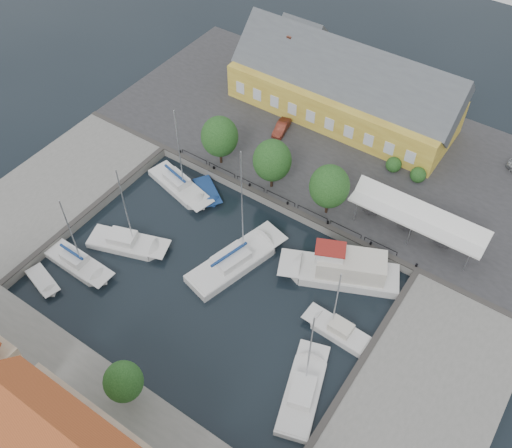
{
  "coord_description": "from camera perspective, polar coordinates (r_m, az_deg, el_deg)",
  "views": [
    {
      "loc": [
        22.13,
        -26.47,
        45.94
      ],
      "look_at": [
        0.0,
        6.0,
        1.5
      ],
      "focal_mm": 40.0,
      "sensor_mm": 36.0,
      "label": 1
    }
  ],
  "objects": [
    {
      "name": "center_sailboat",
      "position": [
        57.61,
        -2.13,
        -3.82
      ],
      "size": [
        6.0,
        11.54,
        15.02
      ],
      "color": "silver",
      "rests_on": "ground"
    },
    {
      "name": "quay_trees",
      "position": [
        61.23,
        1.63,
        6.37
      ],
      "size": [
        18.2,
        4.2,
        6.3
      ],
      "color": "black",
      "rests_on": "north_quay"
    },
    {
      "name": "east_quay",
      "position": [
        51.61,
        16.06,
        -16.78
      ],
      "size": [
        12.0,
        24.0,
        1.0
      ],
      "primitive_type": "cube",
      "color": "slate",
      "rests_on": "ground"
    },
    {
      "name": "tent_canopy",
      "position": [
        59.42,
        15.98,
        0.77
      ],
      "size": [
        14.0,
        4.0,
        2.83
      ],
      "color": "white",
      "rests_on": "north_quay"
    },
    {
      "name": "car_red",
      "position": [
        70.69,
        2.56,
        9.61
      ],
      "size": [
        1.98,
        3.82,
        1.2
      ],
      "primitive_type": "imported",
      "rotation": [
        0.0,
        0.0,
        0.2
      ],
      "color": "#5C2015",
      "rests_on": "north_quay"
    },
    {
      "name": "launch_nw",
      "position": [
        64.72,
        -4.88,
        3.18
      ],
      "size": [
        5.14,
        4.31,
        0.88
      ],
      "color": "navy",
      "rests_on": "ground"
    },
    {
      "name": "south_bank",
      "position": [
        50.84,
        -18.56,
        -19.98
      ],
      "size": [
        56.0,
        14.0,
        1.0
      ],
      "primitive_type": "cube",
      "color": "slate",
      "rests_on": "ground"
    },
    {
      "name": "west_boat_c",
      "position": [
        60.69,
        -12.78,
        -1.95
      ],
      "size": [
        8.9,
        5.33,
        11.56
      ],
      "color": "silver",
      "rests_on": "ground"
    },
    {
      "name": "launch_sw",
      "position": [
        60.22,
        -20.5,
        -5.45
      ],
      "size": [
        4.69,
        2.74,
        0.98
      ],
      "color": "silver",
      "rests_on": "ground"
    },
    {
      "name": "east_boat_b",
      "position": [
        53.71,
        8.14,
        -10.57
      ],
      "size": [
        6.57,
        2.42,
        9.1
      ],
      "color": "silver",
      "rests_on": "ground"
    },
    {
      "name": "north_quay",
      "position": [
        70.73,
        7.86,
        8.01
      ],
      "size": [
        56.0,
        26.0,
        1.0
      ],
      "primitive_type": "cube",
      "color": "#2D2D30",
      "rests_on": "ground"
    },
    {
      "name": "west_boat_a",
      "position": [
        65.43,
        -7.65,
        3.71
      ],
      "size": [
        9.47,
        4.68,
        12.1
      ],
      "color": "silver",
      "rests_on": "ground"
    },
    {
      "name": "west_quay",
      "position": [
        67.91,
        -19.54,
        3.1
      ],
      "size": [
        12.0,
        24.0,
        1.0
      ],
      "primitive_type": "cube",
      "color": "slate",
      "rests_on": "ground"
    },
    {
      "name": "trawler",
      "position": [
        56.76,
        8.78,
        -4.64
      ],
      "size": [
        12.21,
        8.06,
        5.0
      ],
      "color": "silver",
      "rests_on": "ground"
    },
    {
      "name": "quay_edge_fittings",
      "position": [
        58.97,
        -0.67,
        -1.04
      ],
      "size": [
        56.0,
        24.72,
        0.4
      ],
      "color": "#383533",
      "rests_on": "north_quay"
    },
    {
      "name": "warehouse",
      "position": [
        73.08,
        8.45,
        13.35
      ],
      "size": [
        28.56,
        14.0,
        9.55
      ],
      "color": "gold",
      "rests_on": "north_quay"
    },
    {
      "name": "west_boat_d",
      "position": [
        60.22,
        -17.32,
        -3.88
      ],
      "size": [
        7.99,
        2.57,
        10.65
      ],
      "color": "silver",
      "rests_on": "ground"
    },
    {
      "name": "east_boat_c",
      "position": [
        50.55,
        4.68,
        -16.46
      ],
      "size": [
        5.27,
        9.23,
        11.33
      ],
      "color": "silver",
      "rests_on": "ground"
    },
    {
      "name": "ground",
      "position": [
        57.46,
        -3.38,
        -4.7
      ],
      "size": [
        140.0,
        140.0,
        0.0
      ],
      "primitive_type": "plane",
      "color": "black",
      "rests_on": "ground"
    }
  ]
}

